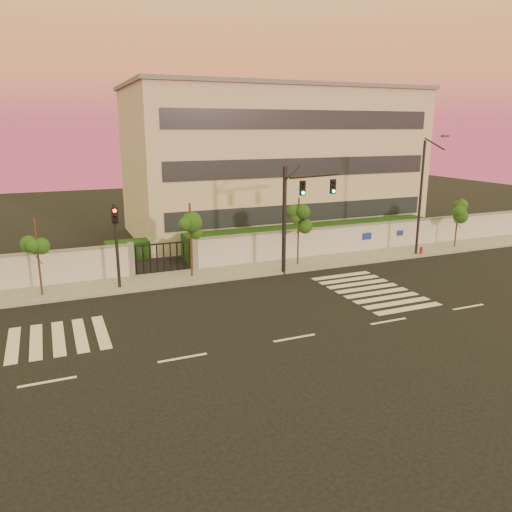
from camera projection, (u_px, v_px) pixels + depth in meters
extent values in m
plane|color=black|center=(294.00, 338.00, 21.76)|extent=(120.00, 120.00, 0.00)
cube|color=gray|center=(218.00, 274.00, 31.11)|extent=(60.00, 3.00, 0.15)
cube|color=#B9BCC1|center=(393.00, 236.00, 37.68)|extent=(31.00, 0.30, 2.00)
cube|color=slate|center=(394.00, 222.00, 37.41)|extent=(31.00, 0.36, 0.12)
cube|color=slate|center=(131.00, 260.00, 30.31)|extent=(0.35, 0.35, 2.20)
cube|color=slate|center=(195.00, 254.00, 31.81)|extent=(0.35, 0.35, 2.20)
cube|color=#103715|center=(313.00, 236.00, 37.86)|extent=(20.00, 2.00, 1.80)
cube|color=#103715|center=(149.00, 248.00, 35.65)|extent=(6.00, 1.50, 1.20)
cube|color=beige|center=(272.00, 162.00, 43.28)|extent=(24.00, 12.00, 12.00)
cube|color=#262D38|center=(304.00, 213.00, 38.78)|extent=(22.00, 0.08, 1.40)
cube|color=#262D38|center=(305.00, 167.00, 37.91)|extent=(22.00, 0.08, 1.40)
cube|color=#262D38|center=(306.00, 120.00, 37.04)|extent=(22.00, 0.08, 1.40)
cube|color=slate|center=(273.00, 89.00, 41.76)|extent=(24.40, 12.40, 0.30)
cube|color=silver|center=(13.00, 345.00, 21.07)|extent=(0.50, 4.00, 0.02)
cube|color=silver|center=(36.00, 341.00, 21.41)|extent=(0.50, 4.00, 0.02)
cube|color=silver|center=(58.00, 338.00, 21.75)|extent=(0.50, 4.00, 0.02)
cube|color=silver|center=(80.00, 335.00, 22.08)|extent=(0.50, 4.00, 0.02)
cube|color=silver|center=(101.00, 332.00, 22.42)|extent=(0.50, 4.00, 0.02)
cube|color=silver|center=(408.00, 309.00, 25.28)|extent=(4.00, 0.50, 0.02)
cube|color=silver|center=(397.00, 303.00, 26.09)|extent=(4.00, 0.50, 0.02)
cube|color=silver|center=(386.00, 298.00, 26.89)|extent=(4.00, 0.50, 0.02)
cube|color=silver|center=(376.00, 293.00, 27.69)|extent=(4.00, 0.50, 0.02)
cube|color=silver|center=(367.00, 288.00, 28.50)|extent=(4.00, 0.50, 0.02)
cube|color=silver|center=(358.00, 284.00, 29.30)|extent=(4.00, 0.50, 0.02)
cube|color=silver|center=(349.00, 280.00, 30.10)|extent=(4.00, 0.50, 0.02)
cube|color=silver|center=(341.00, 276.00, 30.91)|extent=(4.00, 0.50, 0.02)
cube|color=silver|center=(48.00, 382.00, 17.99)|extent=(2.00, 0.15, 0.01)
cube|color=silver|center=(183.00, 358.00, 19.87)|extent=(2.00, 0.15, 0.01)
cube|color=silver|center=(294.00, 338.00, 21.76)|extent=(2.00, 0.15, 0.01)
cube|color=silver|center=(388.00, 321.00, 23.64)|extent=(2.00, 0.15, 0.01)
cube|color=silver|center=(468.00, 307.00, 25.52)|extent=(2.00, 0.15, 0.01)
cylinder|color=#382314|center=(38.00, 258.00, 26.45)|extent=(0.11, 0.11, 4.36)
sphere|color=#1C4112|center=(36.00, 234.00, 26.12)|extent=(1.05, 1.05, 1.05)
sphere|color=#1C4112|center=(44.00, 245.00, 26.58)|extent=(0.80, 0.80, 0.80)
sphere|color=#1C4112|center=(31.00, 243.00, 26.00)|extent=(0.76, 0.76, 0.76)
cylinder|color=#382314|center=(191.00, 241.00, 29.93)|extent=(0.13, 0.13, 4.61)
sphere|color=#1C4112|center=(190.00, 218.00, 29.59)|extent=(1.18, 1.18, 1.18)
sphere|color=#1C4112|center=(196.00, 229.00, 30.09)|extent=(0.90, 0.90, 0.90)
sphere|color=#1C4112|center=(186.00, 227.00, 29.44)|extent=(0.86, 0.86, 0.86)
cylinder|color=#382314|center=(298.00, 232.00, 32.57)|extent=(0.11, 0.11, 4.56)
sphere|color=#1C4112|center=(299.00, 212.00, 32.22)|extent=(1.01, 1.01, 1.01)
sphere|color=#1C4112|center=(302.00, 221.00, 32.68)|extent=(0.77, 0.77, 0.77)
sphere|color=#1C4112|center=(296.00, 219.00, 32.11)|extent=(0.74, 0.74, 0.74)
cylinder|color=#382314|center=(457.00, 222.00, 37.69)|extent=(0.11, 0.11, 3.94)
sphere|color=#1C4112|center=(458.00, 207.00, 37.40)|extent=(1.02, 1.02, 1.02)
sphere|color=#1C4112|center=(459.00, 214.00, 37.83)|extent=(0.78, 0.78, 0.78)
sphere|color=#1C4112|center=(456.00, 213.00, 37.27)|extent=(0.74, 0.74, 0.74)
cylinder|color=black|center=(284.00, 221.00, 30.52)|extent=(0.26, 0.26, 6.69)
cylinder|color=black|center=(315.00, 176.00, 30.62)|extent=(4.00, 1.23, 0.17)
cube|color=black|center=(303.00, 188.00, 30.43)|extent=(0.38, 0.19, 0.97)
sphere|color=#0CF259|center=(303.00, 193.00, 30.41)|extent=(0.22, 0.22, 0.22)
cube|color=black|center=(333.00, 186.00, 31.24)|extent=(0.38, 0.19, 0.97)
sphere|color=#0CF259|center=(334.00, 191.00, 31.22)|extent=(0.22, 0.22, 0.22)
cylinder|color=black|center=(117.00, 247.00, 27.70)|extent=(0.17, 0.17, 4.92)
cube|color=black|center=(115.00, 216.00, 27.20)|extent=(0.38, 0.20, 0.98)
sphere|color=red|center=(115.00, 210.00, 27.03)|extent=(0.22, 0.22, 0.22)
cylinder|color=black|center=(420.00, 200.00, 34.84)|extent=(0.18, 0.18, 8.08)
cylinder|color=black|center=(434.00, 144.00, 33.07)|extent=(0.10, 1.93, 0.79)
cube|color=#3F3F44|center=(445.00, 136.00, 32.14)|extent=(0.51, 0.25, 0.15)
cylinder|color=#AA190B|center=(421.00, 253.00, 35.68)|extent=(0.20, 0.20, 0.45)
cylinder|color=#AA190B|center=(421.00, 249.00, 35.61)|extent=(0.25, 0.25, 0.09)
sphere|color=#AA190B|center=(421.00, 248.00, 35.58)|extent=(0.16, 0.16, 0.16)
cylinder|color=#AA190B|center=(421.00, 252.00, 35.65)|extent=(0.27, 0.13, 0.09)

